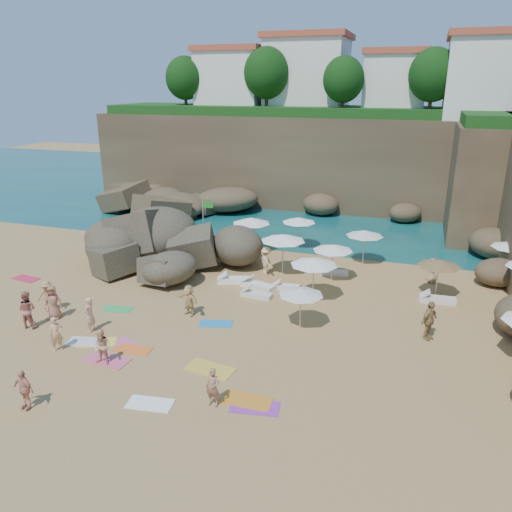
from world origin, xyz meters
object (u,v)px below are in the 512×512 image
(person_stand_1, at_px, (27,310))
(person_stand_6, at_px, (90,314))
(person_stand_3, at_px, (429,321))
(person_stand_2, at_px, (266,261))
(lounger_0, at_px, (234,280))
(flag_pole, at_px, (205,220))
(parasol_0, at_px, (251,221))
(parasol_1, at_px, (299,220))
(person_stand_4, at_px, (432,271))
(person_stand_5, at_px, (165,234))
(person_stand_0, at_px, (56,334))
(rock_outcrop, at_px, (167,272))
(parasol_2, at_px, (365,233))

(person_stand_1, height_order, person_stand_6, person_stand_1)
(person_stand_3, bearing_deg, person_stand_2, 93.65)
(person_stand_2, relative_size, person_stand_6, 1.03)
(person_stand_1, relative_size, person_stand_2, 1.04)
(lounger_0, height_order, person_stand_3, person_stand_3)
(flag_pole, xyz_separation_m, parasol_0, (2.59, 1.63, -0.21))
(person_stand_2, bearing_deg, parasol_1, -48.78)
(parasol_0, height_order, person_stand_2, parasol_0)
(person_stand_4, bearing_deg, person_stand_2, -141.44)
(person_stand_5, bearing_deg, person_stand_4, -32.87)
(flag_pole, distance_m, person_stand_2, 5.45)
(parasol_1, relative_size, person_stand_0, 1.49)
(parasol_1, xyz_separation_m, person_stand_0, (-6.29, -16.87, -1.21))
(parasol_0, xyz_separation_m, person_stand_2, (2.20, -3.73, -1.32))
(flag_pole, distance_m, lounger_0, 5.60)
(person_stand_1, bearing_deg, flag_pole, -114.07)
(lounger_0, height_order, person_stand_6, person_stand_6)
(rock_outcrop, relative_size, person_stand_3, 4.43)
(parasol_1, bearing_deg, lounger_0, -104.53)
(parasol_1, height_order, person_stand_3, parasol_1)
(person_stand_3, bearing_deg, person_stand_5, 98.16)
(person_stand_3, bearing_deg, lounger_0, 104.95)
(person_stand_1, xyz_separation_m, person_stand_4, (17.68, 11.67, -0.17))
(parasol_0, distance_m, person_stand_1, 15.01)
(flag_pole, height_order, lounger_0, flag_pole)
(person_stand_5, relative_size, person_stand_6, 1.12)
(rock_outcrop, distance_m, parasol_0, 6.65)
(lounger_0, distance_m, person_stand_6, 8.64)
(person_stand_1, bearing_deg, lounger_0, -138.12)
(parasol_2, bearing_deg, person_stand_1, -134.95)
(parasol_0, distance_m, parasol_2, 7.38)
(person_stand_1, xyz_separation_m, person_stand_5, (0.19, 12.85, 0.04))
(person_stand_0, bearing_deg, person_stand_1, 105.90)
(person_stand_0, bearing_deg, flag_pole, 38.48)
(parasol_0, relative_size, parasol_2, 1.10)
(flag_pole, relative_size, parasol_1, 1.65)
(person_stand_3, bearing_deg, parasol_1, 71.63)
(person_stand_3, bearing_deg, person_stand_6, 139.07)
(lounger_0, distance_m, person_stand_4, 11.19)
(parasol_2, relative_size, person_stand_5, 1.23)
(person_stand_5, bearing_deg, rock_outcrop, -89.67)
(rock_outcrop, xyz_separation_m, person_stand_2, (5.76, 1.44, 0.86))
(rock_outcrop, distance_m, person_stand_5, 5.18)
(parasol_2, relative_size, person_stand_6, 1.38)
(parasol_1, distance_m, person_stand_1, 17.97)
(person_stand_4, bearing_deg, parasol_0, -162.09)
(parasol_2, height_order, person_stand_0, parasol_2)
(person_stand_2, height_order, person_stand_6, person_stand_2)
(person_stand_2, bearing_deg, parasol_2, -96.96)
(flag_pole, height_order, person_stand_2, flag_pole)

